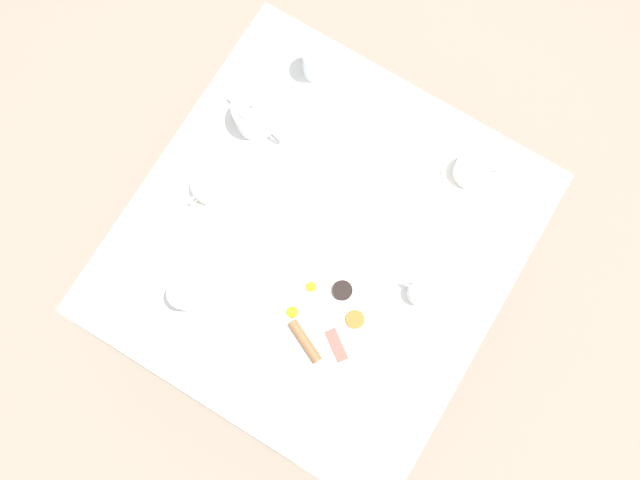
{
  "coord_description": "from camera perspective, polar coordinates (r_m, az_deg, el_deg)",
  "views": [
    {
      "loc": [
        -0.15,
        0.24,
        2.29
      ],
      "look_at": [
        0.0,
        0.0,
        0.75
      ],
      "focal_mm": 35.0,
      "sensor_mm": 36.0,
      "label": 1
    }
  ],
  "objects": [
    {
      "name": "water_glass_tall",
      "position": [
        1.56,
        -12.06,
        -4.96
      ],
      "size": [
        0.07,
        0.07,
        0.11
      ],
      "color": "white",
      "rests_on": "table"
    },
    {
      "name": "water_glass_short",
      "position": [
        1.69,
        -0.32,
        16.12
      ],
      "size": [
        0.07,
        0.07,
        0.12
      ],
      "color": "white",
      "rests_on": "table"
    },
    {
      "name": "creamer_jug",
      "position": [
        1.57,
        9.08,
        -4.79
      ],
      "size": [
        0.08,
        0.06,
        0.05
      ],
      "color": "white",
      "rests_on": "table"
    },
    {
      "name": "teacup_with_saucer_right",
      "position": [
        1.66,
        13.6,
        6.14
      ],
      "size": [
        0.14,
        0.14,
        0.06
      ],
      "color": "white",
      "rests_on": "table"
    },
    {
      "name": "spoon_for_tea",
      "position": [
        1.64,
        -16.05,
        -4.53
      ],
      "size": [
        0.06,
        0.14,
        0.0
      ],
      "rotation": [
        0.0,
        0.0,
        5.96
      ],
      "color": "silver",
      "rests_on": "table"
    },
    {
      "name": "breakfast_plate",
      "position": [
        1.56,
        0.23,
        -6.96
      ],
      "size": [
        0.3,
        0.3,
        0.04
      ],
      "color": "white",
      "rests_on": "table"
    },
    {
      "name": "ground_plane",
      "position": [
        2.31,
        -0.0,
        -3.35
      ],
      "size": [
        8.0,
        8.0,
        0.0
      ],
      "primitive_type": "plane",
      "color": "gray"
    },
    {
      "name": "fork_by_plate",
      "position": [
        1.62,
        9.75,
        0.59
      ],
      "size": [
        0.15,
        0.13,
        0.0
      ],
      "rotation": [
        0.0,
        0.0,
        0.88
      ],
      "color": "silver",
      "rests_on": "table"
    },
    {
      "name": "napkin_folded",
      "position": [
        1.69,
        4.1,
        11.35
      ],
      "size": [
        0.13,
        0.17,
        0.01
      ],
      "rotation": [
        0.0,
        0.0,
        1.58
      ],
      "color": "white",
      "rests_on": "table"
    },
    {
      "name": "teapot_near",
      "position": [
        1.65,
        -5.91,
        11.42
      ],
      "size": [
        0.2,
        0.12,
        0.12
      ],
      "rotation": [
        0.0,
        0.0,
        6.09
      ],
      "color": "white",
      "rests_on": "table"
    },
    {
      "name": "teacup_with_saucer_left",
      "position": [
        1.62,
        -10.03,
        4.72
      ],
      "size": [
        0.14,
        0.14,
        0.06
      ],
      "color": "white",
      "rests_on": "table"
    },
    {
      "name": "table",
      "position": [
        1.67,
        -0.0,
        -0.58
      ],
      "size": [
        0.95,
        0.99,
        0.73
      ],
      "color": "silver",
      "rests_on": "ground_plane"
    },
    {
      "name": "knife_by_plate",
      "position": [
        1.61,
        1.86,
        3.27
      ],
      "size": [
        0.15,
        0.17,
        0.0
      ],
      "rotation": [
        0.0,
        0.0,
        2.42
      ],
      "color": "silver",
      "rests_on": "table"
    }
  ]
}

